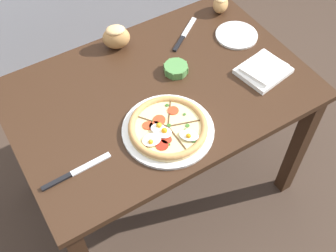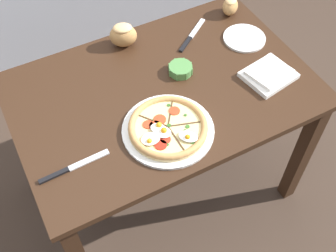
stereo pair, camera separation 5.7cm
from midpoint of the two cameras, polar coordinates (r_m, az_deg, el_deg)
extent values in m
plane|color=#3D2D23|center=(2.25, -1.59, -7.82)|extent=(12.00, 12.00, 0.00)
cube|color=#331E11|center=(1.67, -2.13, 4.67)|extent=(1.17, 0.78, 0.03)
cube|color=#331E11|center=(2.03, 16.45, -2.77)|extent=(0.06, 0.06, 0.71)
cube|color=#331E11|center=(2.08, -19.63, -2.25)|extent=(0.06, 0.06, 0.71)
cube|color=#331E11|center=(2.34, 5.41, 8.90)|extent=(0.06, 0.06, 0.71)
cylinder|color=white|center=(1.52, -1.07, -0.58)|extent=(0.33, 0.33, 0.01)
cylinder|color=#E5C684|center=(1.51, -1.08, -0.31)|extent=(0.29, 0.29, 0.01)
cylinder|color=#E0CC84|center=(1.50, -1.08, -0.13)|extent=(0.25, 0.25, 0.00)
torus|color=tan|center=(1.50, -1.08, -0.11)|extent=(0.29, 0.29, 0.03)
cube|color=#472D19|center=(1.51, 1.19, 0.35)|extent=(0.12, 0.04, 0.00)
cube|color=#472D19|center=(1.54, -0.89, 1.73)|extent=(0.08, 0.10, 0.00)
cube|color=#472D19|center=(1.51, -3.23, 0.61)|extent=(0.08, 0.10, 0.00)
cube|color=#472D19|center=(1.47, -2.66, -1.53)|extent=(0.12, 0.04, 0.00)
cube|color=#472D19|center=(1.47, 0.15, -1.70)|extent=(0.01, 0.12, 0.00)
cylinder|color=red|center=(1.54, -0.35, 2.08)|extent=(0.04, 0.04, 0.00)
cylinder|color=red|center=(1.50, -2.81, -0.07)|extent=(0.05, 0.05, 0.00)
cylinder|color=red|center=(1.52, -2.26, 0.81)|extent=(0.05, 0.05, 0.00)
cylinder|color=red|center=(1.50, -3.84, 0.04)|extent=(0.04, 0.04, 0.00)
cylinder|color=red|center=(1.45, -1.93, -2.65)|extent=(0.04, 0.04, 0.00)
cylinder|color=red|center=(1.46, -1.32, -1.87)|extent=(0.04, 0.04, 0.00)
ellipsoid|color=white|center=(1.48, -2.43, -0.40)|extent=(0.07, 0.07, 0.01)
sphere|color=#F4AD1E|center=(1.49, -2.31, 0.06)|extent=(0.02, 0.02, 0.02)
ellipsoid|color=white|center=(1.47, 1.74, -1.30)|extent=(0.08, 0.08, 0.01)
sphere|color=orange|center=(1.46, 1.68, -1.38)|extent=(0.02, 0.02, 0.02)
ellipsoid|color=white|center=(1.46, -3.35, -1.88)|extent=(0.07, 0.06, 0.01)
sphere|color=#F4AD1E|center=(1.44, -3.47, -2.18)|extent=(0.02, 0.02, 0.02)
ellipsoid|color=white|center=(1.47, -1.69, -0.90)|extent=(0.07, 0.08, 0.01)
sphere|color=orange|center=(1.47, -1.60, -0.66)|extent=(0.02, 0.02, 0.02)
cylinder|color=#2D5B1E|center=(1.51, -3.02, 0.66)|extent=(0.01, 0.01, 0.00)
cylinder|color=#2D5B1E|center=(1.56, -1.18, 2.82)|extent=(0.01, 0.01, 0.00)
cylinder|color=#386B23|center=(1.50, 1.57, 0.04)|extent=(0.02, 0.02, 0.00)
cylinder|color=#2D5B1E|center=(1.49, 1.25, -0.51)|extent=(0.01, 0.01, 0.00)
cylinder|color=#386B23|center=(1.46, 2.35, -2.03)|extent=(0.02, 0.02, 0.00)
cylinder|color=#2D5B1E|center=(1.50, -0.96, 0.07)|extent=(0.01, 0.01, 0.00)
cylinder|color=#386B23|center=(1.48, -1.57, -0.93)|extent=(0.02, 0.02, 0.00)
cylinder|color=#2D5B1E|center=(1.53, 1.17, 1.57)|extent=(0.01, 0.01, 0.00)
cylinder|color=#2D5B1E|center=(1.45, -1.01, -2.56)|extent=(0.01, 0.01, 0.00)
cylinder|color=#4C8442|center=(1.71, 0.11, 7.74)|extent=(0.09, 0.09, 0.04)
cylinder|color=gold|center=(1.70, 0.11, 7.84)|extent=(0.08, 0.08, 0.02)
cylinder|color=#4C8442|center=(1.72, 1.46, 8.31)|extent=(0.01, 0.01, 0.03)
cylinder|color=#4C8442|center=(1.74, 0.48, 8.80)|extent=(0.01, 0.01, 0.03)
cylinder|color=#4C8442|center=(1.73, -0.71, 8.67)|extent=(0.01, 0.01, 0.03)
cylinder|color=#4C8442|center=(1.71, -1.44, 7.99)|extent=(0.01, 0.01, 0.03)
cylinder|color=#4C8442|center=(1.69, -1.27, 7.15)|extent=(0.01, 0.01, 0.03)
cylinder|color=#4C8442|center=(1.67, -0.27, 6.64)|extent=(0.01, 0.01, 0.03)
cylinder|color=#4C8442|center=(1.68, 0.96, 6.77)|extent=(0.01, 0.01, 0.03)
cylinder|color=#4C8442|center=(1.70, 1.67, 7.47)|extent=(0.01, 0.01, 0.03)
cube|color=silver|center=(1.74, 11.86, 7.28)|extent=(0.21, 0.19, 0.02)
cube|color=silver|center=(1.73, 11.96, 7.70)|extent=(0.18, 0.17, 0.02)
ellipsoid|color=#B27F47|center=(2.01, 6.29, 16.06)|extent=(0.11, 0.11, 0.08)
ellipsoid|color=#B27F47|center=(1.81, -7.94, 11.74)|extent=(0.14, 0.12, 0.10)
ellipsoid|color=#EAB775|center=(1.79, -8.08, 12.72)|extent=(0.10, 0.09, 0.03)
cube|color=silver|center=(1.92, 1.97, 13.20)|extent=(0.12, 0.10, 0.01)
cube|color=black|center=(1.84, 0.56, 11.08)|extent=(0.09, 0.07, 0.01)
cube|color=silver|center=(1.46, -11.51, -5.11)|extent=(0.15, 0.02, 0.01)
cube|color=black|center=(1.45, -15.96, -7.29)|extent=(0.11, 0.02, 0.01)
cylinder|color=white|center=(1.90, 8.41, 12.05)|extent=(0.18, 0.18, 0.01)
camera|label=1|loc=(0.03, -91.09, -1.40)|focal=45.00mm
camera|label=2|loc=(0.03, 88.91, 1.40)|focal=45.00mm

